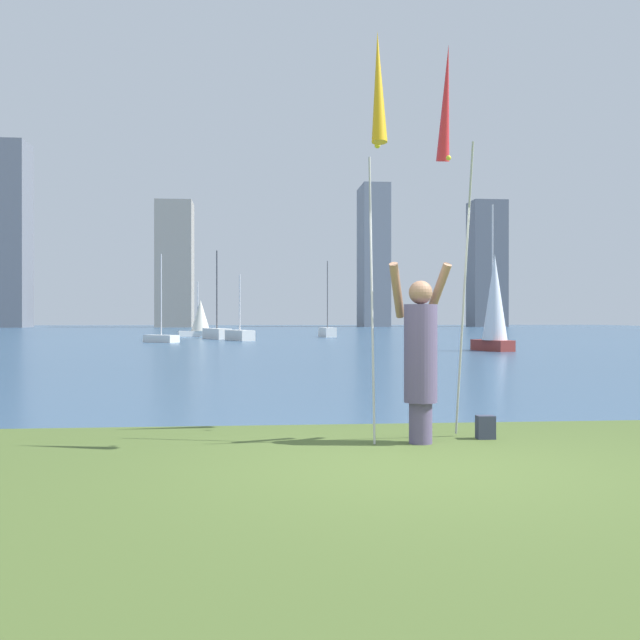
% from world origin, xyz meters
% --- Properties ---
extents(ground, '(120.00, 138.00, 0.12)m').
position_xyz_m(ground, '(0.00, 50.95, -0.06)').
color(ground, '#475B28').
extents(person, '(0.71, 0.52, 1.93)m').
position_xyz_m(person, '(0.33, 1.12, 0.95)').
color(person, '#594C72').
rests_on(person, ground).
extents(kite_flag_left, '(0.16, 0.72, 4.27)m').
position_xyz_m(kite_flag_left, '(-0.18, 0.84, 3.57)').
color(kite_flag_left, '#B2B2B7').
rests_on(kite_flag_left, ground).
extents(kite_flag_right, '(0.16, 1.31, 4.52)m').
position_xyz_m(kite_flag_right, '(0.83, 1.95, 3.75)').
color(kite_flag_right, '#B2B2B7').
rests_on(kite_flag_right, ground).
extents(bag, '(0.20, 0.14, 0.26)m').
position_xyz_m(bag, '(1.11, 1.33, 0.13)').
color(bag, '#33384C').
rests_on(bag, ground).
extents(sailboat_3, '(1.32, 2.11, 5.84)m').
position_xyz_m(sailboat_3, '(8.20, 22.05, 1.85)').
color(sailboat_3, maroon).
rests_on(sailboat_3, ground).
extents(sailboat_4, '(1.79, 2.72, 3.83)m').
position_xyz_m(sailboat_4, '(-2.06, 36.48, 0.33)').
color(sailboat_4, silver).
rests_on(sailboat_4, ground).
extents(sailboat_5, '(1.93, 3.08, 5.46)m').
position_xyz_m(sailboat_5, '(-3.51, 39.61, 0.39)').
color(sailboat_5, white).
rests_on(sailboat_5, ground).
extents(sailboat_6, '(2.00, 1.72, 4.71)m').
position_xyz_m(sailboat_6, '(-6.19, 33.56, 0.26)').
color(sailboat_6, silver).
rests_on(sailboat_6, ground).
extents(sailboat_7, '(2.74, 1.50, 3.82)m').
position_xyz_m(sailboat_7, '(-4.94, 45.56, 1.21)').
color(sailboat_7, white).
rests_on(sailboat_7, ground).
extents(sailboat_8, '(1.08, 1.91, 5.14)m').
position_xyz_m(sailboat_8, '(3.75, 43.24, 0.37)').
color(sailboat_8, white).
rests_on(sailboat_8, ground).
extents(skyline_tower_0, '(6.38, 5.28, 24.57)m').
position_xyz_m(skyline_tower_0, '(-34.03, 95.21, 12.29)').
color(skyline_tower_0, slate).
rests_on(skyline_tower_0, ground).
extents(skyline_tower_1, '(4.84, 5.42, 16.98)m').
position_xyz_m(skyline_tower_1, '(-11.60, 95.35, 8.49)').
color(skyline_tower_1, gray).
rests_on(skyline_tower_1, ground).
extents(skyline_tower_2, '(3.76, 7.32, 20.07)m').
position_xyz_m(skyline_tower_2, '(16.14, 98.29, 10.04)').
color(skyline_tower_2, gray).
rests_on(skyline_tower_2, ground).
extents(skyline_tower_3, '(4.82, 4.49, 17.87)m').
position_xyz_m(skyline_tower_3, '(32.26, 96.59, 8.93)').
color(skyline_tower_3, slate).
rests_on(skyline_tower_3, ground).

